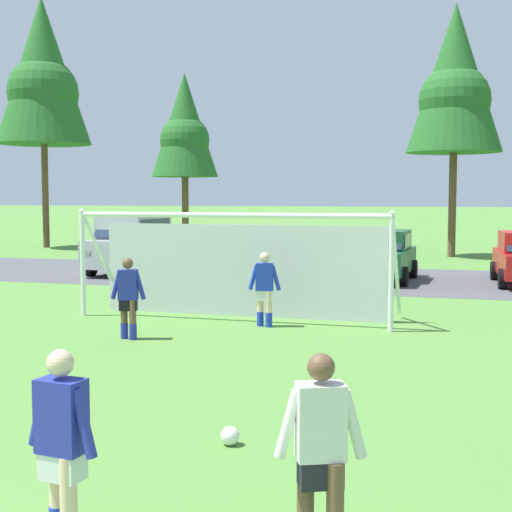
% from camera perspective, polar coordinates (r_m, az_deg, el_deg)
% --- Properties ---
extents(ground_plane, '(400.00, 400.00, 0.00)m').
position_cam_1_polar(ground_plane, '(17.91, 2.16, -4.55)').
color(ground_plane, '#518438').
extents(parking_lot_strip, '(52.00, 8.40, 0.01)m').
position_cam_1_polar(parking_lot_strip, '(25.92, 6.70, -1.72)').
color(parking_lot_strip, '#4C4C51').
rests_on(parking_lot_strip, ground).
extents(soccer_ball, '(0.22, 0.22, 0.22)m').
position_cam_1_polar(soccer_ball, '(8.69, -2.02, -13.78)').
color(soccer_ball, white).
rests_on(soccer_ball, ground).
extents(soccer_goal, '(7.44, 1.98, 2.57)m').
position_cam_1_polar(soccer_goal, '(17.27, -1.40, -0.57)').
color(soccer_goal, white).
rests_on(soccer_goal, ground).
extents(player_midfield_center, '(0.74, 0.37, 1.64)m').
position_cam_1_polar(player_midfield_center, '(5.99, 5.02, -15.21)').
color(player_midfield_center, brown).
rests_on(player_midfield_center, ground).
extents(player_defender_far, '(0.75, 0.31, 1.64)m').
position_cam_1_polar(player_defender_far, '(16.13, 0.67, -2.61)').
color(player_defender_far, beige).
rests_on(player_defender_far, ground).
extents(player_winger_right, '(0.72, 0.29, 1.64)m').
position_cam_1_polar(player_winger_right, '(6.30, -14.82, -14.33)').
color(player_winger_right, beige).
rests_on(player_winger_right, ground).
extents(player_trailing_back, '(0.75, 0.33, 1.64)m').
position_cam_1_polar(player_trailing_back, '(14.92, -9.89, -3.27)').
color(player_trailing_back, brown).
rests_on(player_trailing_back, ground).
extents(parked_car_slot_far_left, '(2.15, 4.61, 2.16)m').
position_cam_1_polar(parked_car_slot_far_left, '(27.87, -9.55, 0.97)').
color(parked_car_slot_far_left, '#B2B2BC').
rests_on(parked_car_slot_far_left, ground).
extents(parked_car_slot_left, '(2.18, 4.27, 1.72)m').
position_cam_1_polar(parked_car_slot_left, '(27.35, -3.05, 0.46)').
color(parked_car_slot_left, tan).
rests_on(parked_car_slot_left, ground).
extents(parked_car_slot_center_left, '(2.29, 4.33, 1.72)m').
position_cam_1_polar(parked_car_slot_center_left, '(25.17, 1.81, 0.11)').
color(parked_car_slot_center_left, navy).
rests_on(parked_car_slot_center_left, ground).
extents(parked_car_slot_center, '(2.16, 4.27, 1.72)m').
position_cam_1_polar(parked_car_slot_center, '(25.26, 9.79, 0.06)').
color(parked_car_slot_center, '#194C2D').
rests_on(parked_car_slot_center, ground).
extents(tree_left_edge, '(5.21, 5.21, 13.90)m').
position_cam_1_polar(tree_left_edge, '(43.56, -16.23, 13.30)').
color(tree_left_edge, brown).
rests_on(tree_left_edge, ground).
extents(tree_mid_left, '(3.53, 3.53, 9.42)m').
position_cam_1_polar(tree_mid_left, '(39.79, -5.56, 9.81)').
color(tree_mid_left, brown).
rests_on(tree_mid_left, ground).
extents(tree_center_back, '(4.45, 4.45, 11.86)m').
position_cam_1_polar(tree_center_back, '(36.46, 15.19, 12.82)').
color(tree_center_back, brown).
rests_on(tree_center_back, ground).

